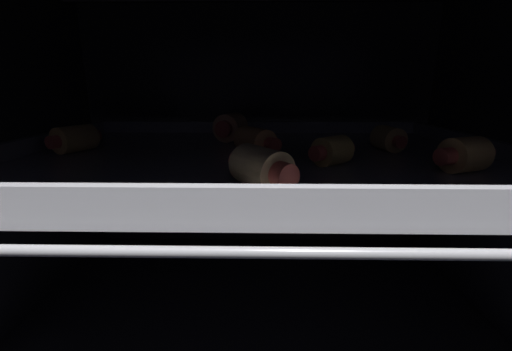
% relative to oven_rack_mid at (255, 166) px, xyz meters
% --- Properties ---
extents(ground_plane, '(0.57, 0.44, 0.01)m').
position_rel_oven_rack_mid_xyz_m(ground_plane, '(0.00, -0.00, -0.19)').
color(ground_plane, black).
extents(oven_wall_back, '(0.57, 0.01, 0.38)m').
position_rel_oven_rack_mid_xyz_m(oven_wall_back, '(0.00, 0.22, 0.01)').
color(oven_wall_back, black).
rests_on(oven_wall_back, ground_plane).
extents(oven_rack_mid, '(0.52, 0.41, 0.01)m').
position_rel_oven_rack_mid_xyz_m(oven_rack_mid, '(0.00, 0.00, 0.00)').
color(oven_rack_mid, slate).
extents(baking_tray_mid, '(0.47, 0.33, 0.03)m').
position_rel_oven_rack_mid_xyz_m(baking_tray_mid, '(0.00, -0.00, 0.01)').
color(baking_tray_mid, gray).
rests_on(baking_tray_mid, oven_rack_mid).
extents(pig_in_blanket_mid_0, '(0.05, 0.06, 0.03)m').
position_rel_oven_rack_mid_xyz_m(pig_in_blanket_mid_0, '(0.00, 0.00, 0.03)').
color(pig_in_blanket_mid_0, tan).
rests_on(pig_in_blanket_mid_0, baking_tray_mid).
extents(pig_in_blanket_mid_1, '(0.05, 0.04, 0.03)m').
position_rel_oven_rack_mid_xyz_m(pig_in_blanket_mid_1, '(0.17, -0.07, 0.03)').
color(pig_in_blanket_mid_1, tan).
rests_on(pig_in_blanket_mid_1, baking_tray_mid).
extents(pig_in_blanket_mid_2, '(0.05, 0.06, 0.03)m').
position_rel_oven_rack_mid_xyz_m(pig_in_blanket_mid_2, '(0.01, -0.12, 0.03)').
color(pig_in_blanket_mid_2, tan).
rests_on(pig_in_blanket_mid_2, baking_tray_mid).
extents(pig_in_blanket_mid_3, '(0.04, 0.06, 0.03)m').
position_rel_oven_rack_mid_xyz_m(pig_in_blanket_mid_3, '(-0.19, 0.01, 0.03)').
color(pig_in_blanket_mid_3, tan).
rests_on(pig_in_blanket_mid_3, baking_tray_mid).
extents(pig_in_blanket_mid_4, '(0.04, 0.04, 0.03)m').
position_rel_oven_rack_mid_xyz_m(pig_in_blanket_mid_4, '(0.07, -0.05, 0.03)').
color(pig_in_blanket_mid_4, tan).
rests_on(pig_in_blanket_mid_4, baking_tray_mid).
extents(pig_in_blanket_mid_5, '(0.04, 0.05, 0.03)m').
position_rel_oven_rack_mid_xyz_m(pig_in_blanket_mid_5, '(-0.03, 0.08, 0.03)').
color(pig_in_blanket_mid_5, tan).
rests_on(pig_in_blanket_mid_5, baking_tray_mid).
extents(pig_in_blanket_mid_6, '(0.03, 0.05, 0.03)m').
position_rel_oven_rack_mid_xyz_m(pig_in_blanket_mid_6, '(0.14, 0.02, 0.03)').
color(pig_in_blanket_mid_6, tan).
rests_on(pig_in_blanket_mid_6, baking_tray_mid).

